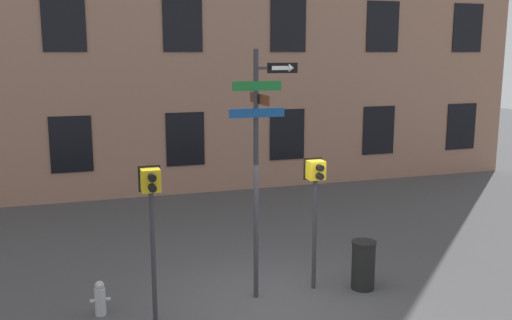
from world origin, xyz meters
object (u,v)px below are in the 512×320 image
pedestrian_signal_right (316,189)px  trash_bin (363,265)px  fire_hydrant (100,298)px  pedestrian_signal_left (152,204)px  street_sign_pole (259,152)px

pedestrian_signal_right → trash_bin: 1.76m
pedestrian_signal_right → fire_hydrant: bearing=178.9°
trash_bin → pedestrian_signal_left: bearing=-175.6°
pedestrian_signal_right → fire_hydrant: pedestrian_signal_right is taller
fire_hydrant → street_sign_pole: bearing=-2.5°
street_sign_pole → fire_hydrant: (-2.83, 0.13, -2.43)m
pedestrian_signal_left → pedestrian_signal_right: size_ratio=1.06×
pedestrian_signal_left → trash_bin: (4.00, 0.31, -1.61)m
pedestrian_signal_left → pedestrian_signal_right: pedestrian_signal_left is taller
street_sign_pole → pedestrian_signal_right: 1.36m
street_sign_pole → pedestrian_signal_left: (-1.98, -0.56, -0.65)m
fire_hydrant → pedestrian_signal_left: bearing=-38.7°
pedestrian_signal_left → fire_hydrant: bearing=141.3°
street_sign_pole → fire_hydrant: 3.73m
pedestrian_signal_left → trash_bin: 4.32m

